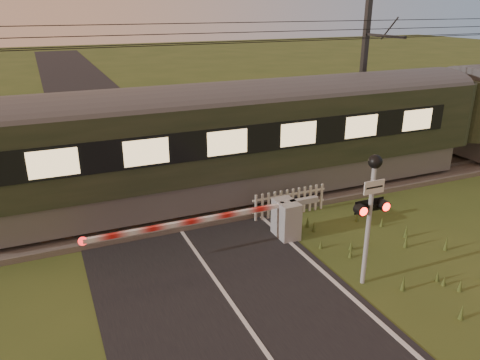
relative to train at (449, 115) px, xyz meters
name	(u,v)px	position (x,y,z in m)	size (l,w,h in m)	color
ground	(245,323)	(-12.40, -6.50, -2.24)	(160.00, 160.00, 0.00)	#34491C
road	(250,328)	(-12.38, -6.73, -2.23)	(6.00, 140.00, 0.03)	black
track_bed	(167,210)	(-12.40, 0.00, -2.17)	(140.00, 3.40, 0.39)	#47423D
overhead_wires	(157,37)	(-12.40, 0.00, 3.49)	(120.00, 0.62, 0.62)	black
train	(449,115)	(0.00, 0.00, 0.00)	(41.95, 2.89, 3.91)	slate
boom_gate	(277,219)	(-9.88, -3.22, -1.59)	(7.00, 0.89, 1.19)	gray
crossing_signal	(371,198)	(-8.99, -6.23, 0.11)	(0.87, 0.36, 3.41)	gray
picket_fence	(290,202)	(-8.70, -1.89, -1.77)	(2.72, 0.08, 0.93)	silver
catenary_mast	(363,80)	(-2.90, 2.23, 1.32)	(0.21, 2.46, 6.83)	#2D2D30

